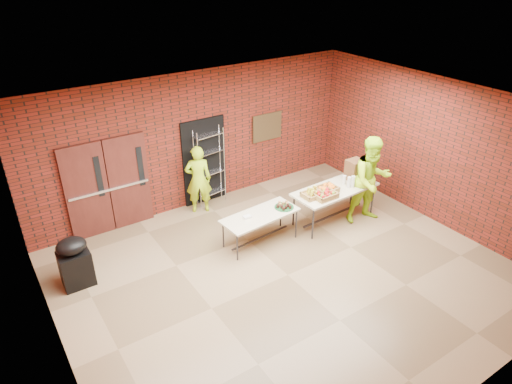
# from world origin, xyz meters

# --- Properties ---
(room) EXTENTS (8.08, 7.08, 3.28)m
(room) POSITION_xyz_m (0.00, 0.00, 1.60)
(room) COLOR brown
(room) RESTS_ON ground
(double_doors) EXTENTS (1.78, 0.12, 2.10)m
(double_doors) POSITION_xyz_m (-2.20, 3.44, 1.05)
(double_doors) COLOR #4E1D16
(double_doors) RESTS_ON room
(dark_doorway) EXTENTS (1.10, 0.06, 2.10)m
(dark_doorway) POSITION_xyz_m (0.10, 3.46, 1.05)
(dark_doorway) COLOR black
(dark_doorway) RESTS_ON room
(bronze_plaque) EXTENTS (0.85, 0.04, 0.70)m
(bronze_plaque) POSITION_xyz_m (1.90, 3.45, 1.55)
(bronze_plaque) COLOR #45341B
(bronze_plaque) RESTS_ON room
(wire_rack) EXTENTS (0.72, 0.33, 1.90)m
(wire_rack) POSITION_xyz_m (0.17, 3.32, 0.95)
(wire_rack) COLOR silver
(wire_rack) RESTS_ON room
(table_left) EXTENTS (1.70, 0.82, 0.68)m
(table_left) POSITION_xyz_m (0.18, 1.21, 0.62)
(table_left) COLOR beige
(table_left) RESTS_ON room
(table_right) EXTENTS (2.03, 0.91, 0.82)m
(table_right) POSITION_xyz_m (2.07, 1.03, 0.75)
(table_right) COLOR beige
(table_right) RESTS_ON room
(basket_bananas) EXTENTS (0.43, 0.33, 0.13)m
(basket_bananas) POSITION_xyz_m (1.39, 1.01, 0.88)
(basket_bananas) COLOR #A07340
(basket_bananas) RESTS_ON table_right
(basket_oranges) EXTENTS (0.47, 0.37, 0.15)m
(basket_oranges) POSITION_xyz_m (1.79, 1.02, 0.88)
(basket_oranges) COLOR #A07340
(basket_oranges) RESTS_ON table_right
(basket_apples) EXTENTS (0.49, 0.38, 0.15)m
(basket_apples) POSITION_xyz_m (1.59, 0.85, 0.88)
(basket_apples) COLOR #A07340
(basket_apples) RESTS_ON table_right
(muffin_tray) EXTENTS (0.41, 0.41, 0.10)m
(muffin_tray) POSITION_xyz_m (0.77, 1.18, 0.73)
(muffin_tray) COLOR #144E24
(muffin_tray) RESTS_ON table_left
(napkin_box) EXTENTS (0.16, 0.11, 0.05)m
(napkin_box) POSITION_xyz_m (-0.12, 1.24, 0.71)
(napkin_box) COLOR silver
(napkin_box) RESTS_ON table_left
(coffee_dispenser) EXTENTS (0.36, 0.32, 0.48)m
(coffee_dispenser) POSITION_xyz_m (2.72, 1.13, 1.06)
(coffee_dispenser) COLOR brown
(coffee_dispenser) RESTS_ON table_right
(cup_stack_front) EXTENTS (0.08, 0.08, 0.25)m
(cup_stack_front) POSITION_xyz_m (2.35, 0.91, 0.94)
(cup_stack_front) COLOR silver
(cup_stack_front) RESTS_ON table_right
(cup_stack_mid) EXTENTS (0.09, 0.09, 0.27)m
(cup_stack_mid) POSITION_xyz_m (2.43, 0.87, 0.95)
(cup_stack_mid) COLOR silver
(cup_stack_mid) RESTS_ON table_right
(cup_stack_back) EXTENTS (0.07, 0.07, 0.22)m
(cup_stack_back) POSITION_xyz_m (2.36, 1.07, 0.93)
(cup_stack_back) COLOR silver
(cup_stack_back) RESTS_ON table_right
(covered_grill) EXTENTS (0.55, 0.46, 0.99)m
(covered_grill) POSITION_xyz_m (-3.38, 1.95, 0.50)
(covered_grill) COLOR black
(covered_grill) RESTS_ON room
(volunteer_woman) EXTENTS (0.71, 0.60, 1.65)m
(volunteer_woman) POSITION_xyz_m (-0.26, 3.10, 0.82)
(volunteer_woman) COLOR #B6F01A
(volunteer_woman) RESTS_ON room
(volunteer_man) EXTENTS (1.11, 0.95, 2.00)m
(volunteer_man) POSITION_xyz_m (2.74, 0.64, 1.00)
(volunteer_man) COLOR #B6F01A
(volunteer_man) RESTS_ON room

